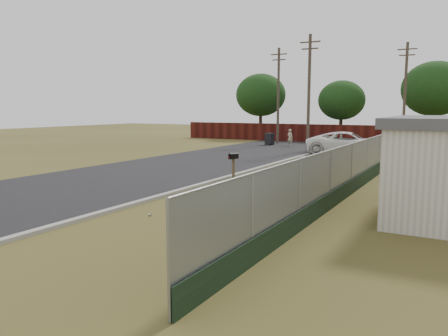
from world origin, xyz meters
The scene contains 12 objects.
ground centered at (0.00, 0.00, 0.00)m, with size 120.00×120.00×0.00m, color brown.
street centered at (-6.76, 8.05, 0.02)m, with size 15.10×60.00×0.12m.
chainlink_fence centered at (3.12, 1.03, 0.80)m, with size 0.10×27.06×2.02m.
privacy_fence centered at (-6.00, 25.00, 0.90)m, with size 30.00×0.12×1.80m, color #44130E.
utility_poles centered at (-3.67, 20.67, 4.69)m, with size 12.60×8.24×9.00m.
horizon_trees centered at (0.84, 23.56, 4.63)m, with size 33.32×31.94×7.78m.
fire_hydrant centered at (2.20, -8.83, 0.43)m, with size 0.41×0.41×0.91m.
mailbox centered at (-2.60, 0.86, 1.01)m, with size 0.34×0.55×1.27m.
pickup_truck centered at (-0.51, 14.82, 0.84)m, with size 2.78×6.02×1.67m, color white.
pedestrian centered at (-6.81, 19.56, 0.77)m, with size 0.56×0.37×1.54m, color tan.
trash_bin centered at (-8.87, 19.76, 0.57)m, with size 0.80×0.87×1.11m.
scattered_litter centered at (0.10, -2.55, 0.04)m, with size 3.22×11.81×0.07m.
Camera 1 is at (7.01, -17.24, 3.36)m, focal length 35.00 mm.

